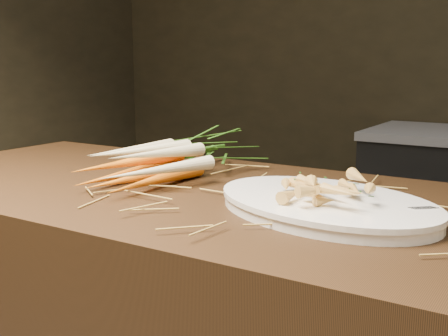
# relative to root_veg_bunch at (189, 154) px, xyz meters

# --- Properties ---
(straw_bedding) EXTENTS (1.40, 0.60, 0.02)m
(straw_bedding) POSITION_rel_root_veg_bunch_xyz_m (0.51, -0.12, -0.04)
(straw_bedding) COLOR olive
(straw_bedding) RESTS_ON main_counter
(root_veg_bunch) EXTENTS (0.21, 0.56, 0.10)m
(root_veg_bunch) POSITION_rel_root_veg_bunch_xyz_m (0.00, 0.00, 0.00)
(root_veg_bunch) COLOR #D95C11
(root_veg_bunch) RESTS_ON main_counter
(serving_platter) EXTENTS (0.50, 0.40, 0.02)m
(serving_platter) POSITION_rel_root_veg_bunch_xyz_m (0.41, -0.15, -0.04)
(serving_platter) COLOR white
(serving_platter) RESTS_ON main_counter
(roasted_veg_heap) EXTENTS (0.25, 0.21, 0.05)m
(roasted_veg_heap) POSITION_rel_root_veg_bunch_xyz_m (0.41, -0.15, -0.00)
(roasted_veg_heap) COLOR #BC8F36
(roasted_veg_heap) RESTS_ON serving_platter
(serving_fork) EXTENTS (0.13, 0.12, 0.00)m
(serving_fork) POSITION_rel_root_veg_bunch_xyz_m (0.55, -0.21, -0.02)
(serving_fork) COLOR silver
(serving_fork) RESTS_ON serving_platter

